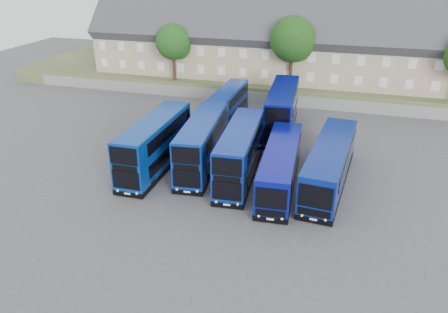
# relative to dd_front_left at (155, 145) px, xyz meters

# --- Properties ---
(ground) EXTENTS (120.00, 120.00, 0.00)m
(ground) POSITION_rel_dd_front_left_xyz_m (6.68, -2.48, -2.27)
(ground) COLOR #4A4A4F
(ground) RESTS_ON ground
(retaining_wall) EXTENTS (70.00, 0.40, 1.50)m
(retaining_wall) POSITION_rel_dd_front_left_xyz_m (6.68, 21.52, -1.52)
(retaining_wall) COLOR slate
(retaining_wall) RESTS_ON ground
(earth_bank) EXTENTS (80.00, 20.00, 2.00)m
(earth_bank) POSITION_rel_dd_front_left_xyz_m (6.68, 31.52, -1.27)
(earth_bank) COLOR #475831
(earth_bank) RESTS_ON ground
(terrace_row) EXTENTS (54.00, 10.40, 11.20)m
(terrace_row) POSITION_rel_dd_front_left_xyz_m (6.68, 27.52, 4.33)
(terrace_row) COLOR tan
(terrace_row) RESTS_ON earth_bank
(dd_front_left) EXTENTS (2.76, 11.63, 4.61)m
(dd_front_left) POSITION_rel_dd_front_left_xyz_m (0.00, 0.00, 0.00)
(dd_front_left) COLOR navy
(dd_front_left) RESTS_ON ground
(dd_front_mid) EXTENTS (3.74, 11.53, 4.51)m
(dd_front_mid) POSITION_rel_dd_front_left_xyz_m (4.00, 1.47, -0.05)
(dd_front_mid) COLOR #082993
(dd_front_mid) RESTS_ON ground
(dd_front_right) EXTENTS (3.45, 11.48, 4.50)m
(dd_front_right) POSITION_rel_dd_front_left_xyz_m (7.80, 0.47, -0.06)
(dd_front_right) COLOR navy
(dd_front_right) RESTS_ON ground
(dd_rear_left) EXTENTS (2.35, 9.88, 3.91)m
(dd_rear_left) POSITION_rel_dd_front_left_xyz_m (2.99, 13.65, -0.35)
(dd_rear_left) COLOR #082E9A
(dd_rear_left) RESTS_ON ground
(dd_rear_right) EXTENTS (3.65, 12.25, 4.80)m
(dd_rear_right) POSITION_rel_dd_front_left_xyz_m (9.43, 12.58, 0.10)
(dd_rear_right) COLOR #070C91
(dd_rear_right) RESTS_ON ground
(coach_east_a) EXTENTS (3.40, 12.58, 3.40)m
(coach_east_a) POSITION_rel_dd_front_left_xyz_m (11.44, -0.01, -0.60)
(coach_east_a) COLOR #070D8C
(coach_east_a) RESTS_ON ground
(coach_east_b) EXTENTS (3.92, 13.56, 3.66)m
(coach_east_b) POSITION_rel_dd_front_left_xyz_m (15.41, 1.30, -0.47)
(coach_east_b) COLOR navy
(coach_east_b) RESTS_ON ground
(tree_west) EXTENTS (4.80, 4.80, 7.65)m
(tree_west) POSITION_rel_dd_front_left_xyz_m (-7.17, 22.62, 4.78)
(tree_west) COLOR #382314
(tree_west) RESTS_ON earth_bank
(tree_mid) EXTENTS (5.76, 5.76, 9.18)m
(tree_mid) POSITION_rel_dd_front_left_xyz_m (8.83, 23.12, 5.80)
(tree_mid) COLOR #382314
(tree_mid) RESTS_ON earth_bank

